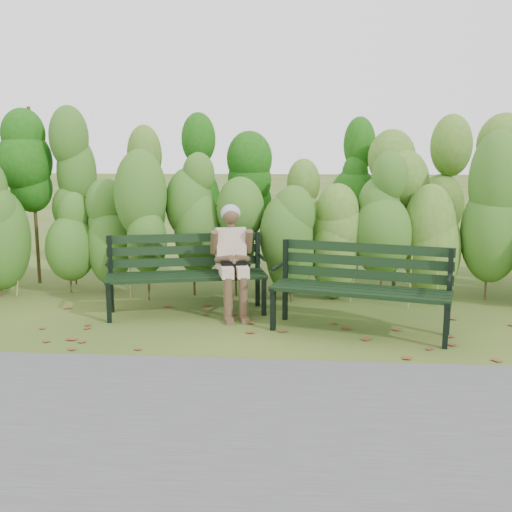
{
  "coord_description": "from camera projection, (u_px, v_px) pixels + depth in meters",
  "views": [
    {
      "loc": [
        0.52,
        -6.19,
        1.93
      ],
      "look_at": [
        0.0,
        0.35,
        0.75
      ],
      "focal_mm": 42.0,
      "sensor_mm": 36.0,
      "label": 1
    }
  ],
  "objects": [
    {
      "name": "leaf_litter",
      "position": [
        233.0,
        328.0,
        6.51
      ],
      "size": [
        5.77,
        2.25,
        0.01
      ],
      "color": "brown",
      "rests_on": "ground"
    },
    {
      "name": "footpath",
      "position": [
        228.0,
        421.0,
        4.3
      ],
      "size": [
        60.0,
        2.5,
        0.01
      ],
      "primitive_type": "cube",
      "color": "#474749",
      "rests_on": "ground"
    },
    {
      "name": "ground",
      "position": [
        253.0,
        330.0,
        6.46
      ],
      "size": [
        80.0,
        80.0,
        0.0
      ],
      "primitive_type": "plane",
      "color": "#2B4919"
    },
    {
      "name": "seated_woman",
      "position": [
        232.0,
        253.0,
        6.97
      ],
      "size": [
        0.53,
        0.77,
        1.29
      ],
      "color": "tan",
      "rests_on": "ground"
    },
    {
      "name": "bench_left",
      "position": [
        186.0,
        267.0,
        7.09
      ],
      "size": [
        1.94,
        1.03,
        0.92
      ],
      "color": "black",
      "rests_on": "ground"
    },
    {
      "name": "hedge_band",
      "position": [
        265.0,
        199.0,
        8.06
      ],
      "size": [
        11.04,
        1.67,
        2.42
      ],
      "color": "#47381E",
      "rests_on": "ground"
    },
    {
      "name": "bench_right",
      "position": [
        362.0,
        281.0,
        6.36
      ],
      "size": [
        1.95,
        1.07,
        0.93
      ],
      "color": "black",
      "rests_on": "ground"
    }
  ]
}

